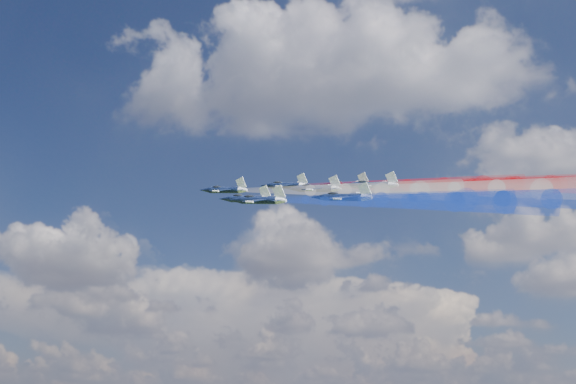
# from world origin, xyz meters

# --- Properties ---
(jet_lead) EXTENTS (15.25, 13.60, 8.77)m
(jet_lead) POSITION_xyz_m (-20.88, 16.72, 167.95)
(jet_lead) COLOR black
(trail_lead) EXTENTS (44.60, 17.68, 12.57)m
(trail_lead) POSITION_xyz_m (5.97, 9.04, 163.48)
(trail_lead) COLOR white
(jet_inner_left) EXTENTS (15.25, 13.60, 8.77)m
(jet_inner_left) POSITION_xyz_m (-13.28, 7.47, 162.52)
(jet_inner_left) COLOR black
(trail_inner_left) EXTENTS (44.60, 17.68, 12.57)m
(trail_inner_left) POSITION_xyz_m (13.57, -0.20, 158.05)
(trail_inner_left) COLOR blue
(jet_inner_right) EXTENTS (15.25, 13.60, 8.77)m
(jet_inner_right) POSITION_xyz_m (-9.31, 24.38, 170.65)
(jet_inner_right) COLOR black
(trail_inner_right) EXTENTS (44.60, 17.68, 12.57)m
(trail_inner_right) POSITION_xyz_m (17.54, 16.70, 166.18)
(trail_inner_right) COLOR red
(jet_outer_left) EXTENTS (15.25, 13.60, 8.77)m
(jet_outer_left) POSITION_xyz_m (-8.10, -2.39, 158.84)
(jet_outer_left) COLOR black
(trail_outer_left) EXTENTS (44.60, 17.68, 12.57)m
(trail_outer_left) POSITION_xyz_m (18.76, -10.06, 154.37)
(trail_outer_left) COLOR blue
(jet_center_third) EXTENTS (15.25, 13.60, 8.77)m
(jet_center_third) POSITION_xyz_m (-0.43, 12.99, 165.51)
(jet_center_third) COLOR black
(trail_center_third) EXTENTS (44.60, 17.68, 12.57)m
(trail_center_third) POSITION_xyz_m (26.42, 5.31, 161.05)
(trail_center_third) COLOR white
(jet_outer_right) EXTENTS (15.25, 13.60, 8.77)m
(jet_outer_right) POSITION_xyz_m (3.56, 28.41, 171.23)
(jet_outer_right) COLOR black
(trail_outer_right) EXTENTS (44.60, 17.68, 12.57)m
(trail_outer_right) POSITION_xyz_m (30.41, 20.73, 166.76)
(trail_outer_right) COLOR red
(jet_rear_left) EXTENTS (15.25, 13.60, 8.77)m
(jet_rear_left) POSITION_xyz_m (6.68, 1.53, 159.58)
(jet_rear_left) COLOR black
(trail_rear_left) EXTENTS (44.60, 17.68, 12.57)m
(trail_rear_left) POSITION_xyz_m (33.53, -6.15, 155.11)
(trail_rear_left) COLOR blue
(jet_rear_right) EXTENTS (15.25, 13.60, 8.77)m
(jet_rear_right) POSITION_xyz_m (10.57, 16.22, 166.54)
(jet_rear_right) COLOR black
(trail_rear_right) EXTENTS (44.60, 17.68, 12.57)m
(trail_rear_right) POSITION_xyz_m (37.43, 8.54, 162.07)
(trail_rear_right) COLOR red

